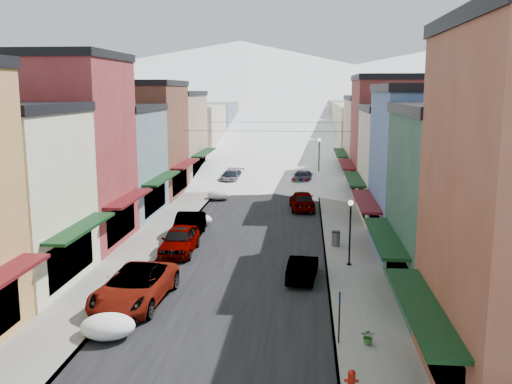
% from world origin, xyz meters
% --- Properties ---
extents(road, '(10.00, 160.00, 0.01)m').
position_xyz_m(road, '(0.00, 60.00, 0.01)').
color(road, black).
rests_on(road, ground).
extents(sidewalk_left, '(3.20, 160.00, 0.15)m').
position_xyz_m(sidewalk_left, '(-6.60, 60.00, 0.07)').
color(sidewalk_left, gray).
rests_on(sidewalk_left, ground).
extents(sidewalk_right, '(3.20, 160.00, 0.15)m').
position_xyz_m(sidewalk_right, '(6.60, 60.00, 0.07)').
color(sidewalk_right, gray).
rests_on(sidewalk_right, ground).
extents(curb_left, '(0.10, 160.00, 0.15)m').
position_xyz_m(curb_left, '(-5.05, 60.00, 0.07)').
color(curb_left, slate).
rests_on(curb_left, ground).
extents(curb_right, '(0.10, 160.00, 0.15)m').
position_xyz_m(curb_right, '(5.05, 60.00, 0.07)').
color(curb_right, slate).
rests_on(curb_right, ground).
extents(bldg_l_brick_near, '(12.30, 8.20, 12.50)m').
position_xyz_m(bldg_l_brick_near, '(-13.69, 20.50, 6.26)').
color(bldg_l_brick_near, maroon).
rests_on(bldg_l_brick_near, ground).
extents(bldg_l_grayblue, '(11.30, 9.20, 9.00)m').
position_xyz_m(bldg_l_grayblue, '(-13.19, 29.00, 4.51)').
color(bldg_l_grayblue, slate).
rests_on(bldg_l_grayblue, ground).
extents(bldg_l_brick_far, '(13.30, 9.20, 11.00)m').
position_xyz_m(bldg_l_brick_far, '(-14.19, 38.00, 5.51)').
color(bldg_l_brick_far, brown).
rests_on(bldg_l_brick_far, ground).
extents(bldg_l_tan, '(11.30, 11.20, 10.00)m').
position_xyz_m(bldg_l_tan, '(-13.19, 48.00, 5.01)').
color(bldg_l_tan, '#A08069').
rests_on(bldg_l_tan, ground).
extents(bldg_r_green, '(11.30, 9.20, 9.50)m').
position_xyz_m(bldg_r_green, '(13.19, 12.00, 4.76)').
color(bldg_r_green, '#204335').
rests_on(bldg_r_green, ground).
extents(bldg_r_blue, '(11.30, 9.20, 10.50)m').
position_xyz_m(bldg_r_blue, '(13.19, 21.00, 5.26)').
color(bldg_r_blue, '#436298').
rests_on(bldg_r_blue, ground).
extents(bldg_r_cream, '(12.30, 9.20, 9.00)m').
position_xyz_m(bldg_r_cream, '(13.69, 30.00, 4.51)').
color(bldg_r_cream, beige).
rests_on(bldg_r_cream, ground).
extents(bldg_r_brick_far, '(13.30, 9.20, 11.50)m').
position_xyz_m(bldg_r_brick_far, '(14.19, 39.00, 5.76)').
color(bldg_r_brick_far, maroon).
rests_on(bldg_r_brick_far, ground).
extents(bldg_r_tan, '(11.30, 11.20, 9.50)m').
position_xyz_m(bldg_r_tan, '(13.19, 49.00, 4.76)').
color(bldg_r_tan, tan).
rests_on(bldg_r_tan, ground).
extents(distant_blocks, '(34.00, 55.00, 8.00)m').
position_xyz_m(distant_blocks, '(0.00, 83.00, 4.00)').
color(distant_blocks, gray).
rests_on(distant_blocks, ground).
extents(mountain_ridge, '(670.00, 340.00, 34.00)m').
position_xyz_m(mountain_ridge, '(-19.47, 277.18, 14.36)').
color(mountain_ridge, silver).
rests_on(mountain_ridge, ground).
extents(overhead_cables, '(16.40, 15.04, 0.04)m').
position_xyz_m(overhead_cables, '(0.00, 47.50, 6.20)').
color(overhead_cables, black).
rests_on(overhead_cables, ground).
extents(car_white_suv, '(3.27, 6.44, 1.75)m').
position_xyz_m(car_white_suv, '(-4.30, 10.50, 0.87)').
color(car_white_suv, silver).
rests_on(car_white_suv, ground).
extents(car_silver_sedan, '(2.09, 5.01, 1.69)m').
position_xyz_m(car_silver_sedan, '(-4.06, 19.18, 0.85)').
color(car_silver_sedan, gray).
rests_on(car_silver_sedan, ground).
extents(car_dark_hatch, '(2.00, 5.15, 1.67)m').
position_xyz_m(car_dark_hatch, '(-4.26, 23.03, 0.84)').
color(car_dark_hatch, black).
rests_on(car_dark_hatch, ground).
extents(car_silver_wagon, '(2.75, 5.51, 1.54)m').
position_xyz_m(car_silver_wagon, '(-4.30, 45.62, 0.77)').
color(car_silver_wagon, '#ABADB4').
rests_on(car_silver_wagon, ground).
extents(car_green_sedan, '(1.79, 4.14, 1.33)m').
position_xyz_m(car_green_sedan, '(3.70, 14.78, 0.66)').
color(car_green_sedan, black).
rests_on(car_green_sedan, ground).
extents(car_gray_suv, '(2.44, 5.09, 1.68)m').
position_xyz_m(car_gray_suv, '(3.50, 33.00, 0.84)').
color(car_gray_suv, '#94989C').
rests_on(car_gray_suv, ground).
extents(car_black_sedan, '(2.71, 5.51, 1.54)m').
position_xyz_m(car_black_sedan, '(3.50, 46.51, 0.77)').
color(car_black_sedan, black).
rests_on(car_black_sedan, ground).
extents(car_lane_silver, '(2.09, 4.40, 1.45)m').
position_xyz_m(car_lane_silver, '(-1.74, 49.70, 0.73)').
color(car_lane_silver, gray).
rests_on(car_lane_silver, ground).
extents(car_lane_white, '(2.62, 5.18, 1.40)m').
position_xyz_m(car_lane_white, '(2.14, 60.41, 0.70)').
color(car_lane_white, silver).
rests_on(car_lane_white, ground).
extents(fire_hydrant, '(0.47, 0.36, 0.81)m').
position_xyz_m(fire_hydrant, '(5.42, 2.91, 0.52)').
color(fire_hydrant, '#A41608').
rests_on(fire_hydrant, sidewalk_right).
extents(parking_sign, '(0.06, 0.29, 2.15)m').
position_xyz_m(parking_sign, '(5.20, 6.67, 1.41)').
color(parking_sign, black).
rests_on(parking_sign, sidewalk_right).
extents(trash_can, '(0.57, 0.57, 0.97)m').
position_xyz_m(trash_can, '(5.78, 21.17, 0.65)').
color(trash_can, slate).
rests_on(trash_can, sidewalk_right).
extents(streetlamp_near, '(0.32, 0.32, 3.82)m').
position_xyz_m(streetlamp_near, '(6.36, 17.17, 2.56)').
color(streetlamp_near, black).
rests_on(streetlamp_near, sidewalk_right).
extents(streetlamp_far, '(0.39, 0.39, 4.75)m').
position_xyz_m(streetlamp_far, '(5.20, 48.17, 3.14)').
color(streetlamp_far, black).
rests_on(streetlamp_far, sidewalk_right).
extents(planter_near, '(0.69, 0.63, 0.66)m').
position_xyz_m(planter_near, '(6.37, 6.65, 0.48)').
color(planter_near, '#397133').
rests_on(planter_near, sidewalk_right).
extents(snow_pile_near, '(2.29, 2.61, 0.97)m').
position_xyz_m(snow_pile_near, '(-4.28, 6.79, 0.46)').
color(snow_pile_near, white).
rests_on(snow_pile_near, ground).
extents(snow_pile_mid, '(2.13, 2.51, 0.90)m').
position_xyz_m(snow_pile_mid, '(-4.28, 26.63, 0.43)').
color(snow_pile_mid, white).
rests_on(snow_pile_mid, ground).
extents(snow_pile_far, '(2.18, 2.54, 0.92)m').
position_xyz_m(snow_pile_far, '(-4.28, 36.96, 0.44)').
color(snow_pile_far, white).
rests_on(snow_pile_far, ground).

